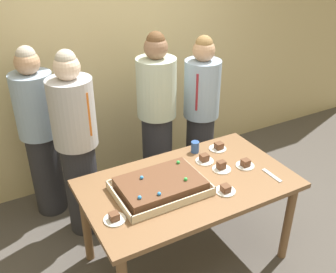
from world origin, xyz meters
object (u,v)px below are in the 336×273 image
Objects in this scene: plated_slice_center_front at (204,159)px; person_striped_tie_right at (77,146)px; plated_slice_center_back at (218,147)px; cake_server_utensil at (272,175)px; plated_slice_far_right at (114,218)px; sheet_cake at (160,186)px; plated_slice_near_left at (221,167)px; person_far_right_suit at (40,133)px; person_green_shirt_behind at (201,114)px; plated_slice_near_right at (245,164)px; plated_slice_far_left at (225,190)px; party_table at (188,192)px; person_serving_front at (157,118)px; drink_cup_nearest at (195,147)px.

person_striped_tie_right is (-0.89, 0.60, 0.07)m from plated_slice_center_front.
plated_slice_center_back is 0.55m from cake_server_utensil.
sheet_cake is at bearing 18.42° from plated_slice_far_right.
plated_slice_near_left is 0.09× the size of person_far_right_suit.
sheet_cake is 0.78m from plated_slice_center_back.
sheet_cake is at bearing 0.00° from person_green_shirt_behind.
cake_server_utensil is at bearing 18.75° from person_far_right_suit.
cake_server_utensil is at bearing -64.55° from plated_slice_near_right.
plated_slice_near_left is 0.09× the size of person_striped_tie_right.
person_striped_tie_right is at bearing 145.97° from plated_slice_center_front.
plated_slice_far_left is 0.09× the size of person_striped_tie_right.
plated_slice_near_right is 0.40m from plated_slice_far_left.
party_table is 0.99m from person_serving_front.
cake_server_utensil is at bearing -4.84° from plated_slice_far_right.
person_serving_front reaches higher than plated_slice_center_back.
plated_slice_near_left is 0.17m from plated_slice_center_front.
plated_slice_far_right is 1.68m from person_green_shirt_behind.
person_serving_front reaches higher than cake_server_utensil.
person_green_shirt_behind is (0.41, 0.69, 0.04)m from plated_slice_center_front.
person_green_shirt_behind is at bearing 59.06° from plated_slice_center_front.
plated_slice_far_left is 1.77m from person_far_right_suit.
sheet_cake is 4.46× the size of plated_slice_center_back.
drink_cup_nearest is 0.69m from cake_server_utensil.
drink_cup_nearest is at bearing 32.37° from person_serving_front.
sheet_cake is 4.46× the size of plated_slice_near_left.
plated_slice_near_left is 1.67m from person_far_right_suit.
plated_slice_center_back is at bearing 103.70° from cake_server_utensil.
person_serving_front reaches higher than plated_slice_far_right.
cake_server_utensil is at bearing -16.01° from sheet_cake.
person_serving_front is 1.00× the size of person_striped_tie_right.
sheet_cake is 0.39× the size of person_serving_front.
plated_slice_center_back is at bearing 28.05° from person_green_shirt_behind.
person_striped_tie_right is at bearing 0.57° from person_far_right_suit.
person_far_right_suit is (-1.06, 0.27, -0.03)m from person_serving_front.
person_far_right_suit is at bearing -56.09° from person_green_shirt_behind.
person_striped_tie_right is (-0.62, 0.79, 0.19)m from party_table.
person_striped_tie_right reaches higher than plated_slice_far_right.
plated_slice_near_right is (0.20, -0.06, -0.00)m from plated_slice_near_left.
sheet_cake is 0.63m from drink_cup_nearest.
plated_slice_far_right is (-1.18, -0.10, -0.00)m from plated_slice_near_right.
party_table is 10.76× the size of plated_slice_far_right.
plated_slice_far_right is (-0.83, 0.10, -0.00)m from plated_slice_far_left.
drink_cup_nearest is 0.50× the size of cake_server_utensil.
person_green_shirt_behind is at bearing 37.01° from plated_slice_far_right.
drink_cup_nearest is 1.00m from person_striped_tie_right.
plated_slice_near_left is 1.00× the size of plated_slice_far_right.
person_striped_tie_right is at bearing 128.37° from party_table.
party_table is 0.34m from plated_slice_near_left.
party_table is 0.99× the size of person_green_shirt_behind.
plated_slice_center_back is (0.22, 0.11, -0.00)m from plated_slice_center_front.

